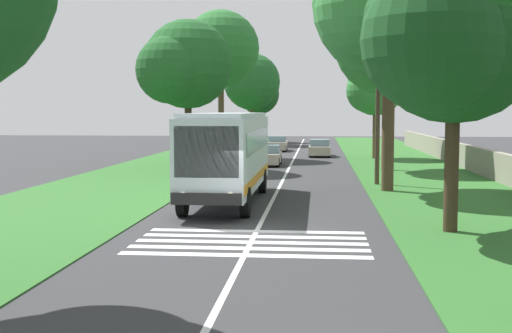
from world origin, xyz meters
name	(u,v)px	position (x,y,z in m)	size (l,w,h in m)	color
ground	(257,231)	(0.00, 0.00, 0.00)	(160.00, 160.00, 0.00)	#333335
grass_verge_left	(132,180)	(15.00, 8.20, 0.02)	(120.00, 8.00, 0.04)	#2D6628
grass_verge_right	(438,183)	(15.00, -8.20, 0.02)	(120.00, 8.00, 0.04)	#2D6628
centre_line	(282,182)	(15.00, 0.00, 0.00)	(110.00, 0.16, 0.01)	silver
coach_bus	(228,151)	(6.71, 1.80, 2.15)	(11.16, 2.62, 3.73)	silver
zebra_crossing	(251,242)	(-1.80, 0.00, 0.00)	(4.05, 6.80, 0.01)	silver
trailing_car_0	(268,156)	(26.06, 1.59, 0.67)	(4.30, 1.78, 1.43)	#B7A893
trailing_car_1	(320,148)	(35.73, -2.04, 0.67)	(4.30, 1.78, 1.43)	#B7A893
trailing_car_2	(278,144)	(42.93, 1.92, 0.67)	(4.30, 1.78, 1.43)	#B7A893
roadside_tree_left_0	(258,95)	(60.67, 5.35, 5.66)	(5.77, 4.89, 8.20)	brown
roadside_tree_left_1	(219,51)	(32.75, 5.98, 8.55)	(7.11, 6.13, 11.74)	#4C3826
roadside_tree_left_2	(251,83)	(54.09, 5.58, 6.85)	(7.29, 6.27, 10.10)	brown
roadside_tree_left_3	(185,67)	(21.73, 6.55, 6.56)	(7.32, 5.79, 9.56)	#3D2D1E
roadside_tree_right_1	(386,7)	(11.18, -5.00, 8.64)	(8.61, 7.26, 12.44)	#4C3826
roadside_tree_right_2	(448,36)	(0.16, -5.87, 6.11)	(6.84, 5.83, 9.09)	#3D2D1E
roadside_tree_right_3	(373,89)	(33.21, -6.23, 5.51)	(5.77, 4.60, 7.88)	brown
roadside_tree_right_4	(384,45)	(22.77, -6.01, 7.93)	(7.71, 6.62, 11.37)	brown
utility_pole	(378,112)	(14.02, -4.95, 3.74)	(0.24, 1.40, 7.13)	#473828
roadside_wall	(482,161)	(20.00, -11.60, 0.82)	(70.00, 0.40, 1.56)	gray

